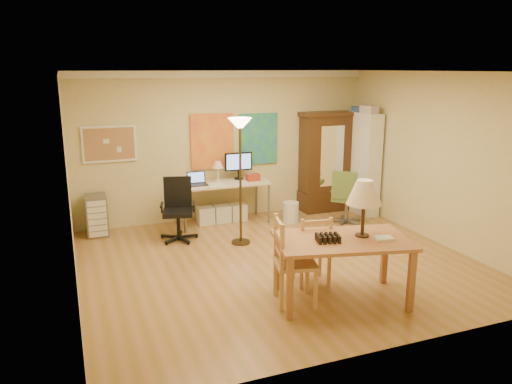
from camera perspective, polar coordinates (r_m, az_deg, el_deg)
name	(u,v)px	position (r m, az deg, el deg)	size (l,w,h in m)	color
floor	(278,262)	(7.33, 2.56, -8.04)	(5.50, 5.50, 0.00)	olive
crown_molding	(225,74)	(9.10, -3.61, 13.31)	(5.50, 0.08, 0.12)	white
corkboard	(109,144)	(8.80, -16.41, 5.30)	(0.90, 0.04, 0.62)	tan
art_panel_left	(212,141)	(9.13, -5.02, 5.79)	(0.80, 0.04, 1.00)	gold
art_panel_right	(258,139)	(9.41, 0.28, 6.09)	(0.75, 0.04, 0.95)	teal
dining_table	(350,226)	(6.01, 10.72, -3.81)	(1.74, 1.27, 1.47)	brown
ladder_chair_back	(312,252)	(6.55, 6.43, -6.79)	(0.49, 0.47, 0.93)	tan
ladder_chair_left	(292,264)	(5.98, 4.18, -8.18)	(0.57, 0.59, 1.06)	tan
torchiere_lamp	(240,144)	(7.69, -1.83, 5.51)	(0.37, 0.37, 2.01)	#3F2F19
computer_desk	(224,198)	(9.06, -3.72, -0.66)	(1.65, 0.72, 1.25)	#C2B68D
office_chair_black	(178,224)	(8.27, -8.85, -3.58)	(0.63, 0.63, 1.02)	black
office_chair_green	(346,209)	(9.15, 10.22, -1.96)	(0.64, 0.64, 0.99)	slate
drawer_cart	(97,215)	(8.77, -17.76, -2.55)	(0.35, 0.42, 0.70)	slate
armoire	(326,168)	(9.87, 8.00, 2.72)	(1.05, 0.50, 1.93)	#311B0D
bookshelf	(364,164)	(9.76, 12.19, 3.15)	(0.29, 0.77, 1.93)	white
wastebin	(291,212)	(9.17, 3.99, -2.27)	(0.29, 0.29, 0.36)	silver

